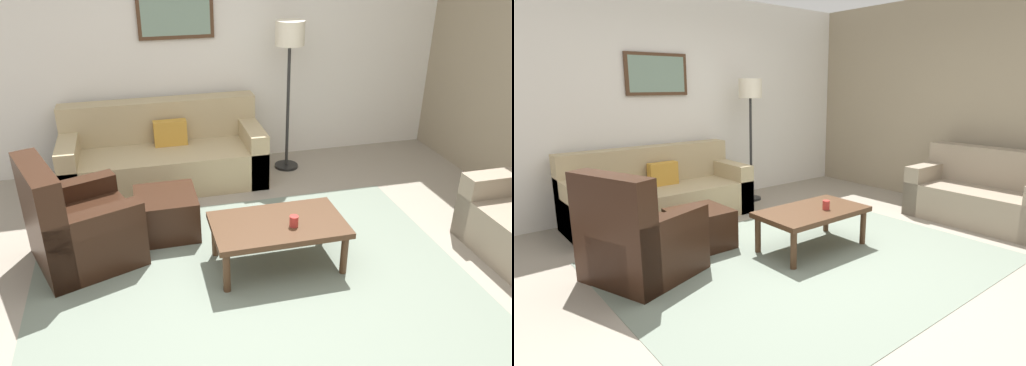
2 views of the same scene
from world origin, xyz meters
TOP-DOWN VIEW (x-y plane):
  - ground_plane at (0.00, 0.00)m, footprint 8.00×8.00m
  - rear_partition at (0.00, 2.60)m, footprint 6.00×0.12m
  - stone_feature_panel at (3.00, 0.00)m, footprint 0.12×5.20m
  - area_rug at (0.00, 0.00)m, footprint 3.51×2.71m
  - couch_main at (-0.52, 2.11)m, footprint 2.17×0.88m
  - couch_loveseat at (2.48, -0.49)m, footprint 0.81×1.59m
  - armchair_leather at (-1.38, 0.67)m, footprint 1.03×1.03m
  - ottoman at (-0.60, 0.95)m, footprint 0.56×0.56m
  - coffee_table at (0.26, 0.21)m, footprint 1.10×0.64m
  - cup at (0.36, 0.12)m, footprint 0.07×0.07m
  - lamp_standing at (0.93, 2.11)m, footprint 0.32×0.32m
  - framed_artwork at (-0.24, 2.51)m, footprint 0.82×0.04m

SIDE VIEW (x-z plane):
  - ground_plane at x=0.00m, z-range 0.00..0.00m
  - area_rug at x=0.00m, z-range 0.00..0.01m
  - ottoman at x=-0.60m, z-range 0.00..0.40m
  - couch_main at x=-0.52m, z-range -0.14..0.74m
  - couch_loveseat at x=2.48m, z-range -0.14..0.74m
  - armchair_leather at x=-1.38m, z-range -0.17..0.78m
  - coffee_table at x=0.26m, z-range 0.15..0.56m
  - cup at x=0.36m, z-range 0.41..0.50m
  - rear_partition at x=0.00m, z-range 0.00..2.80m
  - stone_feature_panel at x=3.00m, z-range 0.00..2.80m
  - lamp_standing at x=0.93m, z-range 0.55..2.26m
  - framed_artwork at x=-0.24m, z-range 1.50..2.02m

